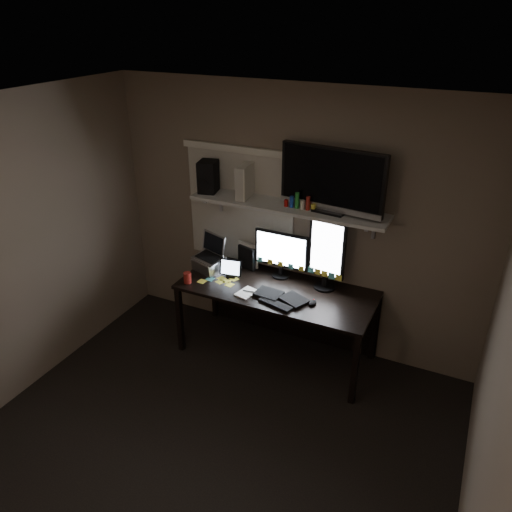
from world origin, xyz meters
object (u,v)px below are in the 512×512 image
Objects in this scene: desk at (281,299)px; game_console at (245,181)px; monitor_landscape at (281,255)px; monitor_portrait at (327,254)px; tablet at (231,268)px; laptop at (209,255)px; speaker at (208,177)px; cup at (187,278)px; keyboard at (281,297)px; mouse at (313,303)px; tv at (332,181)px.

desk is 1.16m from game_console.
monitor_landscape is 0.78× the size of monitor_portrait.
laptop is at bearing 164.47° from tablet.
tablet is at bearing -42.41° from speaker.
keyboard is at bearing 7.43° from cup.
mouse is (0.45, -0.35, -0.22)m from monitor_landscape.
keyboard is 1.10m from tv.
tablet reaches higher than keyboard.
monitor_portrait reaches higher than keyboard.
monitor_landscape is at bearing -3.29° from game_console.
monitor_landscape is 0.76m from game_console.
speaker reaches higher than keyboard.
desk is at bearing -18.79° from game_console.
tv is (0.39, 0.08, 1.20)m from desk.
monitor_portrait is 1.41× the size of keyboard.
desk is 2.63× the size of monitor_portrait.
keyboard is at bearing 6.07° from laptop.
monitor_landscape is at bearing -177.46° from tv.
desk is at bearing -62.28° from monitor_landscape.
cup is 0.96m from speaker.
monitor_landscape reaches higher than tablet.
monitor_landscape is 1.56× the size of laptop.
laptop is 1.43m from tv.
mouse is at bearing 10.41° from laptop.
monitor_landscape reaches higher than cup.
tv is 3.03× the size of game_console.
tv reaches higher than monitor_landscape.
monitor_portrait is at bearing 64.56° from keyboard.
monitor_portrait is 1.31m from cup.
mouse is 0.93× the size of cup.
cup is (-0.32, -0.28, -0.04)m from tablet.
desk is 18.43× the size of mouse.
laptop is 3.25× the size of cup.
tv is at bearing -3.13° from monitor_landscape.
tv reaches higher than tablet.
monitor_landscape is at bearing 117.00° from desk.
cup is 0.35× the size of speaker.
keyboard is 0.88m from laptop.
laptop is at bearing -158.89° from game_console.
desk is at bearing 25.38° from cup.
tv is (0.45, -0.03, 0.79)m from monitor_landscape.
game_console is (-0.81, 0.33, 0.88)m from mouse.
monitor_landscape is 2.48× the size of tablet.
tablet is 0.63× the size of laptop.
tv reaches higher than cup.
keyboard is (0.16, -0.37, -0.22)m from monitor_landscape.
laptop is at bearing -81.32° from speaker.
tv is at bearing -12.55° from speaker.
mouse is at bearing -27.43° from speaker.
monitor_landscape is at bearing -10.31° from speaker.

